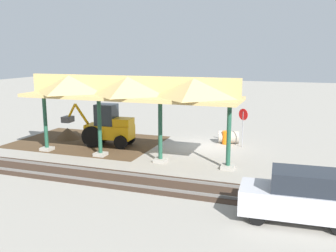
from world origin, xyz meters
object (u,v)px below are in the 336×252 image
distant_parked_car (299,196)px  traffic_barrel (226,138)px  stop_sign (243,119)px  backhoe (108,127)px  concrete_pipe (229,137)px

distant_parked_car → traffic_barrel: bearing=-66.5°
stop_sign → backhoe: backhoe is taller
concrete_pipe → traffic_barrel: size_ratio=1.68×
stop_sign → distant_parked_car: (-3.63, 10.56, -0.88)m
backhoe → distant_parked_car: 14.65m
stop_sign → backhoe: size_ratio=0.51×
traffic_barrel → concrete_pipe: bearing=-107.4°
backhoe → traffic_barrel: backhoe is taller
stop_sign → traffic_barrel: stop_sign is taller
distant_parked_car → concrete_pipe: bearing=-67.6°
backhoe → concrete_pipe: bearing=-156.1°
backhoe → distant_parked_car: (-12.28, 7.99, -0.29)m
distant_parked_car → backhoe: bearing=-33.1°
backhoe → traffic_barrel: size_ratio=5.66×
stop_sign → distant_parked_car: stop_sign is taller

